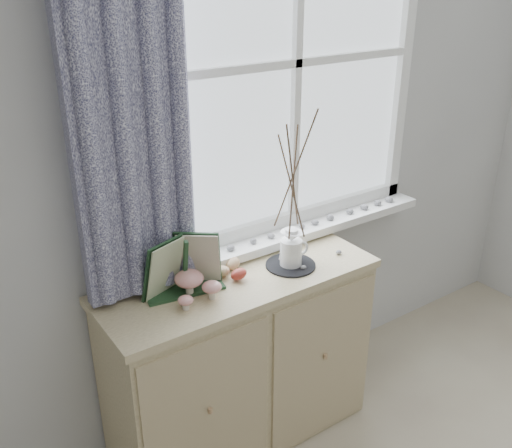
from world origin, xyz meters
The scene contains 8 objects.
sideboard centered at (-0.15, 1.75, 0.43)m, with size 1.20×0.45×0.85m.
botanical_book centered at (-0.39, 1.75, 0.98)m, with size 0.36×0.13×0.25m, color #1C3B20, non-canonical shape.
toadstool_cluster centered at (-0.38, 1.72, 0.91)m, with size 0.19×0.17×0.11m.
wooden_eggs centered at (-0.19, 1.81, 0.88)m, with size 0.17×0.17×0.07m.
songbird_figurine centered at (0.10, 1.74, 0.88)m, with size 0.13×0.06×0.07m, color silver, non-canonical shape.
crocheted_doily centered at (0.09, 1.71, 0.85)m, with size 0.22×0.22×0.01m, color black.
twig_pitcher centered at (0.09, 1.71, 1.26)m, with size 0.33×0.33×0.71m.
sideboard_pebbles centered at (0.20, 1.71, 0.86)m, with size 0.25×0.18×0.02m.
Camera 1 is at (-1.26, 0.02, 2.04)m, focal length 40.00 mm.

